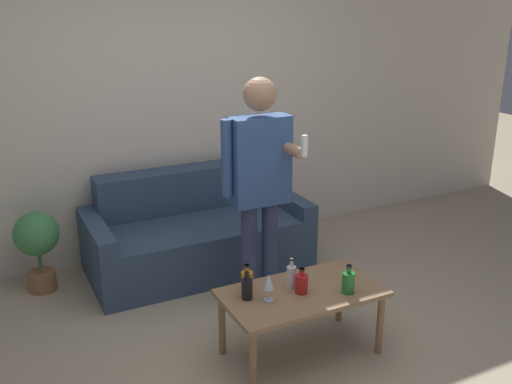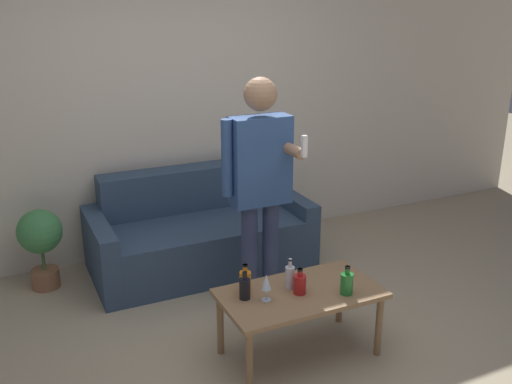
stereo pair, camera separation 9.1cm
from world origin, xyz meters
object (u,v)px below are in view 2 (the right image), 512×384
at_px(coffee_table, 300,299).
at_px(couch, 199,233).
at_px(person_standing_front, 260,178).
at_px(bottle_orange, 245,281).

bearing_deg(coffee_table, couch, 94.70).
xyz_separation_m(coffee_table, person_standing_front, (0.03, 0.64, 0.60)).
bearing_deg(couch, coffee_table, -85.30).
distance_m(coffee_table, bottle_orange, 0.36).
distance_m(bottle_orange, person_standing_front, 0.76).
distance_m(couch, person_standing_front, 1.14).
distance_m(couch, coffee_table, 1.53).
bearing_deg(person_standing_front, bottle_orange, -124.11).
distance_m(couch, bottle_orange, 1.40).
height_order(couch, coffee_table, couch).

